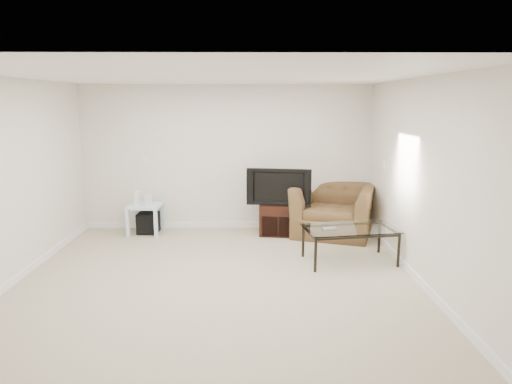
{
  "coord_description": "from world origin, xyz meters",
  "views": [
    {
      "loc": [
        0.43,
        -5.4,
        2.2
      ],
      "look_at": [
        0.5,
        1.2,
        0.9
      ],
      "focal_mm": 32.0,
      "sensor_mm": 36.0,
      "label": 1
    }
  ],
  "objects_px": {
    "television": "(279,186)",
    "coffee_table": "(349,245)",
    "side_table": "(146,219)",
    "subwoofer": "(148,223)",
    "tv_stand": "(279,219)",
    "recliner": "(333,202)"
  },
  "relations": [
    {
      "from": "recliner",
      "to": "coffee_table",
      "type": "relative_size",
      "value": 1.04
    },
    {
      "from": "television",
      "to": "coffee_table",
      "type": "xyz_separation_m",
      "value": [
        0.9,
        -1.33,
        -0.59
      ]
    },
    {
      "from": "side_table",
      "to": "subwoofer",
      "type": "distance_m",
      "value": 0.08
    },
    {
      "from": "side_table",
      "to": "recliner",
      "type": "bearing_deg",
      "value": -1.7
    },
    {
      "from": "side_table",
      "to": "subwoofer",
      "type": "relative_size",
      "value": 1.55
    },
    {
      "from": "television",
      "to": "tv_stand",
      "type": "bearing_deg",
      "value": 92.83
    },
    {
      "from": "side_table",
      "to": "recliner",
      "type": "xyz_separation_m",
      "value": [
        3.17,
        -0.09,
        0.32
      ]
    },
    {
      "from": "television",
      "to": "coffee_table",
      "type": "distance_m",
      "value": 1.72
    },
    {
      "from": "tv_stand",
      "to": "subwoofer",
      "type": "bearing_deg",
      "value": -176.08
    },
    {
      "from": "recliner",
      "to": "subwoofer",
      "type": "bearing_deg",
      "value": -163.38
    },
    {
      "from": "tv_stand",
      "to": "side_table",
      "type": "xyz_separation_m",
      "value": [
        -2.26,
        0.09,
        -0.01
      ]
    },
    {
      "from": "television",
      "to": "recliner",
      "type": "bearing_deg",
      "value": 11.32
    },
    {
      "from": "television",
      "to": "side_table",
      "type": "height_order",
      "value": "television"
    },
    {
      "from": "television",
      "to": "coffee_table",
      "type": "bearing_deg",
      "value": -46.25
    },
    {
      "from": "tv_stand",
      "to": "recliner",
      "type": "distance_m",
      "value": 0.95
    },
    {
      "from": "coffee_table",
      "to": "side_table",
      "type": "bearing_deg",
      "value": 155.32
    },
    {
      "from": "subwoofer",
      "to": "coffee_table",
      "type": "xyz_separation_m",
      "value": [
        3.13,
        -1.47,
        0.07
      ]
    },
    {
      "from": "subwoofer",
      "to": "recliner",
      "type": "xyz_separation_m",
      "value": [
        3.13,
        -0.11,
        0.39
      ]
    },
    {
      "from": "television",
      "to": "coffee_table",
      "type": "relative_size",
      "value": 0.79
    },
    {
      "from": "television",
      "to": "recliner",
      "type": "height_order",
      "value": "television"
    },
    {
      "from": "subwoofer",
      "to": "coffee_table",
      "type": "relative_size",
      "value": 0.27
    },
    {
      "from": "subwoofer",
      "to": "side_table",
      "type": "bearing_deg",
      "value": -150.43
    }
  ]
}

